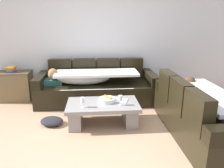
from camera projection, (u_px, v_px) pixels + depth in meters
name	position (u px, v px, depth m)	size (l,w,h in m)	color
ground_plane	(101.00, 140.00, 3.19)	(14.00, 14.00, 0.00)	tan
back_wall	(96.00, 37.00, 4.85)	(9.00, 0.10, 2.70)	silver
couch_along_wall	(95.00, 87.00, 4.64)	(2.51, 0.92, 0.88)	black
couch_near_window	(201.00, 114.00, 3.28)	(0.92, 2.03, 0.88)	black
coffee_table	(103.00, 111.00, 3.64)	(1.20, 0.68, 0.38)	gray
fruit_bowl	(107.00, 99.00, 3.64)	(0.28, 0.28, 0.10)	silver
wine_glass_near_left	(82.00, 100.00, 3.39)	(0.07, 0.07, 0.17)	silver
wine_glass_near_right	(120.00, 98.00, 3.48)	(0.07, 0.07, 0.17)	silver
open_magazine	(119.00, 100.00, 3.71)	(0.28, 0.21, 0.01)	white
side_cabinet	(15.00, 86.00, 4.72)	(0.72, 0.44, 0.64)	brown
book_stack_on_cabinet	(11.00, 69.00, 4.61)	(0.19, 0.21, 0.12)	#2D569E
crumpled_garment	(52.00, 121.00, 3.66)	(0.40, 0.32, 0.12)	#232328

